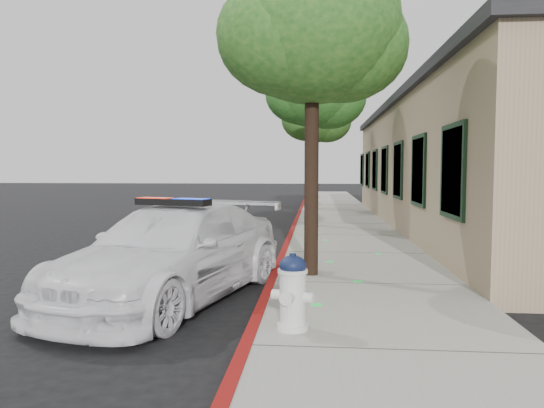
{
  "coord_description": "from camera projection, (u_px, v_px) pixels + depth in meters",
  "views": [
    {
      "loc": [
        0.8,
        -8.11,
        1.99
      ],
      "look_at": [
        -0.09,
        1.83,
        1.29
      ],
      "focal_mm": 33.27,
      "sensor_mm": 36.0,
      "label": 1
    }
  ],
  "objects": [
    {
      "name": "ground",
      "position": [
        268.0,
        290.0,
        8.27
      ],
      "size": [
        120.0,
        120.0,
        0.0
      ],
      "primitive_type": "plane",
      "color": "black",
      "rests_on": "ground"
    },
    {
      "name": "sidewalk",
      "position": [
        353.0,
        256.0,
        11.1
      ],
      "size": [
        3.2,
        60.0,
        0.15
      ],
      "primitive_type": "cube",
      "color": "gray",
      "rests_on": "ground"
    },
    {
      "name": "red_curb",
      "position": [
        283.0,
        255.0,
        11.24
      ],
      "size": [
        0.14,
        60.0,
        0.16
      ],
      "primitive_type": "cube",
      "color": "maroon",
      "rests_on": "ground"
    },
    {
      "name": "clapboard_building",
      "position": [
        498.0,
        165.0,
        16.47
      ],
      "size": [
        7.3,
        20.89,
        4.24
      ],
      "color": "#9B7D65",
      "rests_on": "ground"
    },
    {
      "name": "police_car",
      "position": [
        174.0,
        252.0,
        7.69
      ],
      "size": [
        3.31,
        5.29,
        1.55
      ],
      "rotation": [
        0.0,
        0.0,
        -0.28
      ],
      "color": "white",
      "rests_on": "ground"
    },
    {
      "name": "fire_hydrant",
      "position": [
        292.0,
        291.0,
        5.75
      ],
      "size": [
        0.51,
        0.44,
        0.88
      ],
      "rotation": [
        0.0,
        0.0,
        -0.28
      ],
      "color": "silver",
      "rests_on": "sidewalk"
    },
    {
      "name": "street_tree_near",
      "position": [
        313.0,
        35.0,
        8.51
      ],
      "size": [
        3.25,
        3.0,
        5.5
      ],
      "rotation": [
        0.0,
        0.0,
        -0.22
      ],
      "color": "black",
      "rests_on": "sidewalk"
    },
    {
      "name": "street_tree_mid",
      "position": [
        315.0,
        92.0,
        16.13
      ],
      "size": [
        3.25,
        2.99,
        5.71
      ],
      "rotation": [
        0.0,
        0.0,
        -0.36
      ],
      "color": "black",
      "rests_on": "sidewalk"
    },
    {
      "name": "street_tree_far",
      "position": [
        316.0,
        118.0,
        22.96
      ],
      "size": [
        3.19,
        2.92,
        5.53
      ],
      "rotation": [
        0.0,
        0.0,
        -0.38
      ],
      "color": "black",
      "rests_on": "sidewalk"
    }
  ]
}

